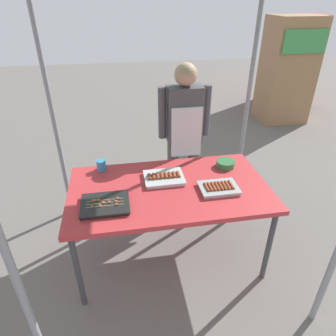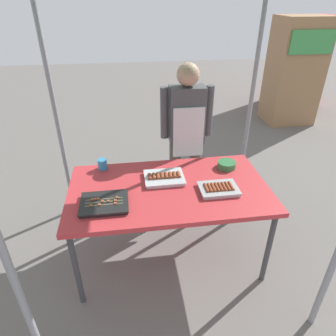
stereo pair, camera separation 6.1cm
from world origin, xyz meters
name	(u,v)px [view 2 (the right image)]	position (x,y,z in m)	size (l,w,h in m)	color
ground_plane	(169,254)	(0.00, 0.00, 0.00)	(18.00, 18.00, 0.00)	#66605B
stall_table	(169,193)	(0.00, 0.00, 0.70)	(1.60, 0.90, 0.75)	#C63338
tray_grilled_sausages	(219,189)	(0.38, -0.11, 0.77)	(0.30, 0.22, 0.05)	#ADADB2
tray_meat_skewers	(104,203)	(-0.50, -0.17, 0.77)	(0.35, 0.29, 0.04)	black
tray_pork_links	(164,178)	(-0.02, 0.12, 0.77)	(0.33, 0.26, 0.05)	silver
condiment_bowl	(227,165)	(0.56, 0.24, 0.78)	(0.16, 0.16, 0.06)	#33723F
drink_cup_near_edge	(102,164)	(-0.54, 0.37, 0.80)	(0.08, 0.08, 0.09)	#338CBF
vendor_woman	(186,129)	(0.29, 0.75, 0.92)	(0.52, 0.23, 1.56)	#595147
neighbor_stall_left	(294,72)	(2.67, 3.04, 0.90)	(0.82, 0.70, 1.79)	#9E724C
neighbor_stall_right	(299,61)	(3.30, 4.02, 0.87)	(1.03, 0.60, 1.74)	#BF3833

